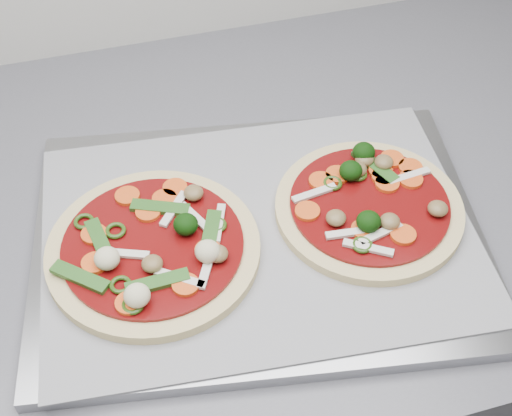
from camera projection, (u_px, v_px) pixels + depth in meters
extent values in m
cube|color=beige|center=(502.00, 332.00, 1.19)|extent=(3.60, 0.60, 0.86)
cube|color=gray|center=(258.00, 236.00, 0.71)|extent=(0.49, 0.39, 0.01)
cube|color=#949499|center=(259.00, 230.00, 0.70)|extent=(0.45, 0.35, 0.00)
cylinder|color=#D4BA82|center=(154.00, 250.00, 0.68)|extent=(0.27, 0.27, 0.01)
cylinder|color=maroon|center=(153.00, 245.00, 0.67)|extent=(0.23, 0.23, 0.00)
ellipsoid|color=olive|center=(152.00, 264.00, 0.65)|extent=(0.03, 0.03, 0.01)
cube|color=#366221|center=(211.00, 234.00, 0.68)|extent=(0.03, 0.06, 0.00)
torus|color=#284912|center=(133.00, 305.00, 0.62)|extent=(0.02, 0.02, 0.00)
cylinder|color=#FE5E20|center=(148.00, 212.00, 0.70)|extent=(0.03, 0.03, 0.00)
ellipsoid|color=#10340B|center=(186.00, 224.00, 0.68)|extent=(0.03, 0.03, 0.02)
cube|color=#366221|center=(80.00, 277.00, 0.64)|extent=(0.05, 0.05, 0.00)
cylinder|color=#FE5E20|center=(175.00, 188.00, 0.72)|extent=(0.03, 0.03, 0.00)
cube|color=#366221|center=(158.00, 282.00, 0.64)|extent=(0.06, 0.02, 0.00)
torus|color=#284912|center=(216.00, 225.00, 0.68)|extent=(0.02, 0.02, 0.00)
torus|color=#284912|center=(84.00, 222.00, 0.69)|extent=(0.03, 0.03, 0.00)
ellipsoid|color=beige|center=(208.00, 251.00, 0.65)|extent=(0.03, 0.03, 0.02)
cylinder|color=#FE5E20|center=(95.00, 263.00, 0.65)|extent=(0.04, 0.04, 0.00)
ellipsoid|color=olive|center=(194.00, 193.00, 0.71)|extent=(0.02, 0.02, 0.01)
ellipsoid|color=olive|center=(218.00, 254.00, 0.66)|extent=(0.02, 0.02, 0.01)
cube|color=white|center=(179.00, 278.00, 0.64)|extent=(0.04, 0.03, 0.00)
cylinder|color=#FE5E20|center=(165.00, 199.00, 0.71)|extent=(0.03, 0.03, 0.00)
ellipsoid|color=beige|center=(107.00, 258.00, 0.65)|extent=(0.03, 0.03, 0.02)
cube|color=white|center=(196.00, 218.00, 0.69)|extent=(0.03, 0.05, 0.00)
cylinder|color=#FE5E20|center=(127.00, 196.00, 0.71)|extent=(0.03, 0.03, 0.00)
cylinder|color=#FE5E20|center=(129.00, 303.00, 0.62)|extent=(0.03, 0.03, 0.00)
ellipsoid|color=beige|center=(137.00, 296.00, 0.62)|extent=(0.03, 0.03, 0.02)
cylinder|color=#FE5E20|center=(186.00, 285.00, 0.64)|extent=(0.03, 0.03, 0.00)
torus|color=#284912|center=(116.00, 231.00, 0.68)|extent=(0.02, 0.02, 0.00)
cube|color=white|center=(124.00, 254.00, 0.66)|extent=(0.05, 0.02, 0.00)
cube|color=#366221|center=(160.00, 208.00, 0.70)|extent=(0.06, 0.04, 0.00)
cube|color=#366221|center=(100.00, 242.00, 0.67)|extent=(0.02, 0.06, 0.00)
cube|color=white|center=(174.00, 209.00, 0.70)|extent=(0.04, 0.04, 0.00)
cylinder|color=#FE5E20|center=(208.00, 250.00, 0.66)|extent=(0.03, 0.03, 0.00)
cube|color=white|center=(207.00, 268.00, 0.65)|extent=(0.03, 0.05, 0.00)
cylinder|color=#FE5E20|center=(94.00, 234.00, 0.68)|extent=(0.03, 0.03, 0.00)
cube|color=white|center=(219.00, 223.00, 0.69)|extent=(0.02, 0.05, 0.00)
torus|color=#284912|center=(121.00, 285.00, 0.64)|extent=(0.02, 0.02, 0.00)
cylinder|color=#D4BA82|center=(369.00, 208.00, 0.72)|extent=(0.20, 0.20, 0.01)
cylinder|color=maroon|center=(370.00, 204.00, 0.71)|extent=(0.17, 0.17, 0.00)
ellipsoid|color=olive|center=(364.00, 159.00, 0.74)|extent=(0.03, 0.03, 0.01)
cylinder|color=#FE5E20|center=(307.00, 211.00, 0.70)|extent=(0.03, 0.03, 0.00)
ellipsoid|color=olive|center=(336.00, 218.00, 0.69)|extent=(0.03, 0.03, 0.01)
ellipsoid|color=olive|center=(384.00, 162.00, 0.74)|extent=(0.03, 0.03, 0.01)
torus|color=#284912|center=(332.00, 183.00, 0.72)|extent=(0.03, 0.03, 0.00)
cylinder|color=#FE5E20|center=(364.00, 230.00, 0.68)|extent=(0.04, 0.04, 0.00)
ellipsoid|color=olive|center=(390.00, 221.00, 0.68)|extent=(0.03, 0.03, 0.01)
cylinder|color=#FE5E20|center=(387.00, 184.00, 0.72)|extent=(0.03, 0.03, 0.00)
cylinder|color=#FE5E20|center=(337.00, 175.00, 0.73)|extent=(0.03, 0.03, 0.00)
cylinder|color=#FE5E20|center=(410.00, 167.00, 0.74)|extent=(0.03, 0.03, 0.00)
cube|color=#366221|center=(375.00, 166.00, 0.74)|extent=(0.03, 0.06, 0.00)
cylinder|color=#FE5E20|center=(392.00, 159.00, 0.75)|extent=(0.03, 0.03, 0.00)
ellipsoid|color=#10340B|center=(364.00, 152.00, 0.74)|extent=(0.02, 0.02, 0.02)
cube|color=white|center=(314.00, 193.00, 0.71)|extent=(0.05, 0.02, 0.00)
cube|color=white|center=(368.00, 248.00, 0.67)|extent=(0.04, 0.03, 0.00)
cube|color=white|center=(409.00, 176.00, 0.73)|extent=(0.05, 0.01, 0.00)
cube|color=white|center=(350.00, 233.00, 0.68)|extent=(0.05, 0.01, 0.00)
ellipsoid|color=olive|center=(438.00, 209.00, 0.70)|extent=(0.03, 0.03, 0.01)
cylinder|color=#FE5E20|center=(321.00, 181.00, 0.73)|extent=(0.03, 0.03, 0.00)
cylinder|color=#FE5E20|center=(411.00, 179.00, 0.73)|extent=(0.03, 0.03, 0.00)
torus|color=#284912|center=(362.00, 245.00, 0.67)|extent=(0.03, 0.03, 0.00)
cylinder|color=#FE5E20|center=(384.00, 177.00, 0.73)|extent=(0.03, 0.03, 0.00)
ellipsoid|color=#10340B|center=(369.00, 221.00, 0.68)|extent=(0.03, 0.03, 0.02)
cylinder|color=#FE5E20|center=(381.00, 171.00, 0.74)|extent=(0.03, 0.03, 0.00)
torus|color=#284912|center=(358.00, 174.00, 0.73)|extent=(0.02, 0.02, 0.00)
ellipsoid|color=#10340B|center=(351.00, 171.00, 0.73)|extent=(0.03, 0.03, 0.02)
cylinder|color=#FE5E20|center=(403.00, 235.00, 0.68)|extent=(0.04, 0.04, 0.00)
cube|color=white|center=(380.00, 233.00, 0.68)|extent=(0.05, 0.02, 0.00)
ellipsoid|color=olive|center=(357.00, 169.00, 0.73)|extent=(0.03, 0.03, 0.01)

